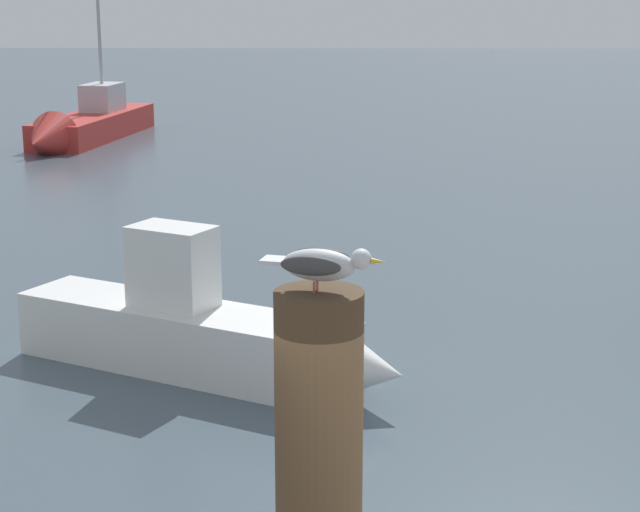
{
  "coord_description": "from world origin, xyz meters",
  "views": [
    {
      "loc": [
        -0.92,
        -3.55,
        3.54
      ],
      "look_at": [
        -0.97,
        -0.12,
        2.67
      ],
      "focal_mm": 60.32,
      "sensor_mm": 36.0,
      "label": 1
    }
  ],
  "objects_px": {
    "mooring_post": "(319,456)",
    "boat_white": "(208,334)",
    "seagull": "(321,264)",
    "boat_red": "(83,126)"
  },
  "relations": [
    {
      "from": "mooring_post",
      "to": "boat_white",
      "type": "height_order",
      "value": "mooring_post"
    },
    {
      "from": "seagull",
      "to": "boat_white",
      "type": "distance_m",
      "value": 6.79
    },
    {
      "from": "boat_white",
      "to": "boat_red",
      "type": "height_order",
      "value": "boat_red"
    },
    {
      "from": "seagull",
      "to": "boat_red",
      "type": "bearing_deg",
      "value": 105.07
    },
    {
      "from": "mooring_post",
      "to": "seagull",
      "type": "relative_size",
      "value": 2.8
    },
    {
      "from": "seagull",
      "to": "boat_red",
      "type": "xyz_separation_m",
      "value": [
        -5.82,
        21.63,
        -2.34
      ]
    },
    {
      "from": "seagull",
      "to": "boat_red",
      "type": "height_order",
      "value": "boat_red"
    },
    {
      "from": "mooring_post",
      "to": "boat_red",
      "type": "relative_size",
      "value": 0.18
    },
    {
      "from": "seagull",
      "to": "boat_white",
      "type": "relative_size",
      "value": 0.1
    },
    {
      "from": "boat_red",
      "to": "boat_white",
      "type": "bearing_deg",
      "value": -73.01
    }
  ]
}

